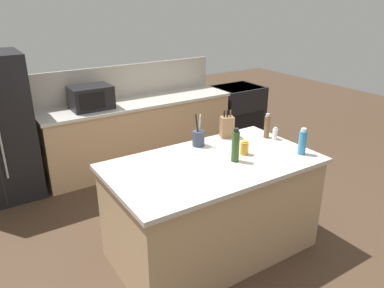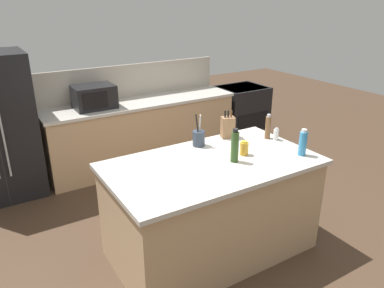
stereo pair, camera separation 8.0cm
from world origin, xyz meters
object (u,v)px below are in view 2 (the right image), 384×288
Objects in this scene: range_oven at (241,114)px; olive_oil_bottle at (235,146)px; honey_jar at (244,148)px; dish_soap_bottle at (303,143)px; salt_shaker at (276,134)px; pepper_grinder at (268,127)px; knife_block at (228,127)px; microwave at (94,97)px; utensil_crock at (199,138)px.

olive_oil_bottle is at bearing -129.95° from range_oven.
honey_jar is (-1.75, -2.22, 0.54)m from range_oven.
salt_shaker is at bearing 81.41° from dish_soap_bottle.
pepper_grinder is 1.02× the size of dish_soap_bottle.
knife_block reaches higher than range_oven.
honey_jar is at bearing -72.73° from microwave.
olive_oil_bottle reaches higher than honey_jar.
olive_oil_bottle is 2.27× the size of honey_jar.
pepper_grinder is 0.49m from dish_soap_bottle.
utensil_crock reaches higher than olive_oil_bottle.
knife_block is 0.79m from dish_soap_bottle.
honey_jar reaches higher than range_oven.
olive_oil_bottle is (0.07, -0.48, 0.06)m from utensil_crock.
salt_shaker is at bearing 13.84° from honey_jar.
range_oven is 2.88m from honey_jar.
utensil_crock is 2.47× the size of salt_shaker.
pepper_grinder is at bearing 114.61° from salt_shaker.
salt_shaker is (0.37, -0.32, -0.05)m from knife_block.
microwave is 1.61× the size of utensil_crock.
utensil_crock is 1.24× the size of pepper_grinder.
microwave is 2.00× the size of pepper_grinder.
olive_oil_bottle is 0.65m from dish_soap_bottle.
knife_block is at bearing 113.23° from dish_soap_bottle.
microwave is at bearing 180.00° from range_oven.
microwave is 1.87m from utensil_crock.
range_oven is at bearing 42.34° from utensil_crock.
microwave is 2.41m from salt_shaker.
honey_jar is at bearing 23.35° from olive_oil_bottle.
honey_jar is (0.24, -0.41, -0.02)m from utensil_crock.
microwave is 2.32m from pepper_grinder.
range_oven is 2.45m from pepper_grinder.
utensil_crock reaches higher than dish_soap_bottle.
range_oven is at bearing -0.00° from microwave.
knife_block is at bearing 72.56° from honey_jar.
range_oven is 1.78× the size of microwave.
dish_soap_bottle is at bearing -92.75° from pepper_grinder.
knife_block is 0.94× the size of olive_oil_bottle.
salt_shaker is (1.20, -2.09, -0.09)m from microwave.
olive_oil_bottle is (0.52, -2.29, -0.00)m from microwave.
microwave is 2.75m from dish_soap_bottle.
dish_soap_bottle reaches higher than range_oven.
olive_oil_bottle is (-0.68, -0.20, 0.08)m from salt_shaker.
range_oven is 2.47m from knife_block.
dish_soap_bottle is at bearing -98.59° from salt_shaker.
knife_block is 1.15× the size of dish_soap_bottle.
range_oven is 3.57× the size of pepper_grinder.
olive_oil_bottle is 1.19× the size of pepper_grinder.
pepper_grinder reaches higher than range_oven.
microwave is at bearing 107.27° from honey_jar.
honey_jar is at bearing -89.01° from knife_block.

